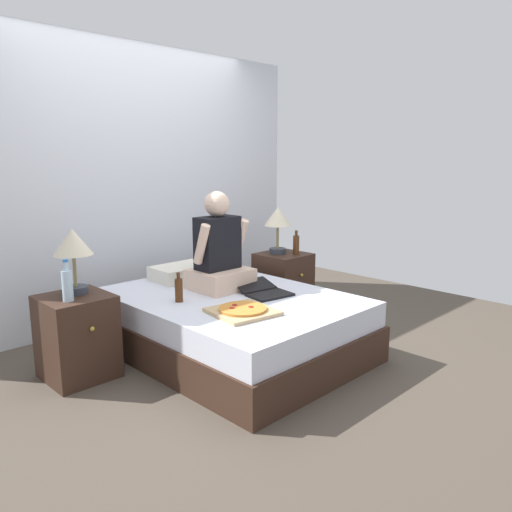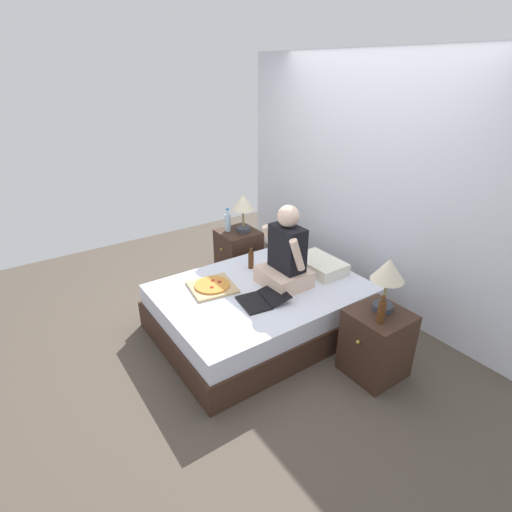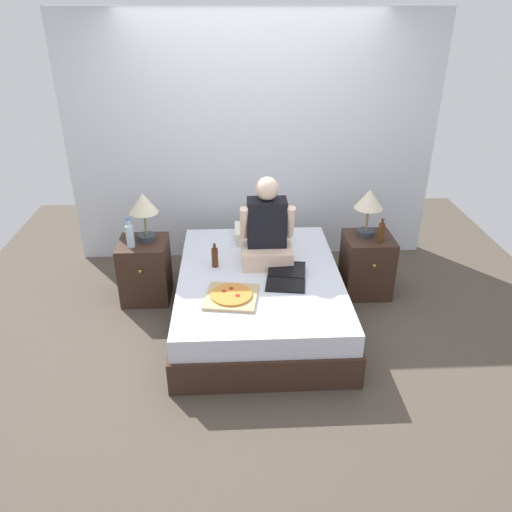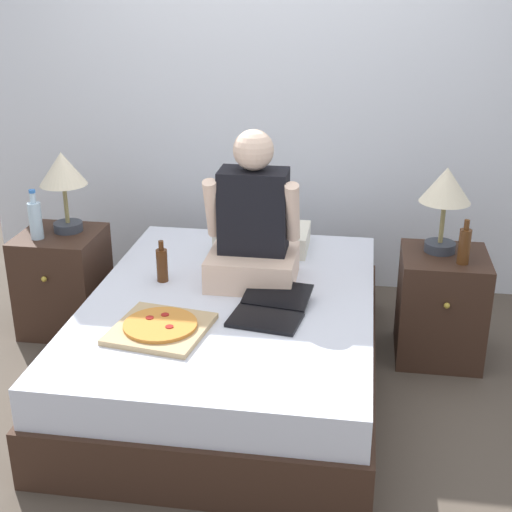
% 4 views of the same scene
% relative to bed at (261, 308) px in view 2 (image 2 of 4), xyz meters
% --- Properties ---
extents(ground_plane, '(5.74, 5.74, 0.00)m').
position_rel_bed_xyz_m(ground_plane, '(0.00, 0.00, -0.23)').
color(ground_plane, '#4C4238').
extents(wall_back, '(3.74, 0.12, 2.50)m').
position_rel_bed_xyz_m(wall_back, '(0.00, 1.33, 1.02)').
color(wall_back, silver).
rests_on(wall_back, ground).
extents(bed, '(1.42, 1.93, 0.46)m').
position_rel_bed_xyz_m(bed, '(0.00, 0.00, 0.00)').
color(bed, '#382319').
rests_on(bed, ground).
extents(nightstand_left, '(0.44, 0.47, 0.58)m').
position_rel_bed_xyz_m(nightstand_left, '(-1.05, 0.41, 0.07)').
color(nightstand_left, '#382319').
rests_on(nightstand_left, ground).
extents(lamp_on_left_nightstand, '(0.26, 0.26, 0.45)m').
position_rel_bed_xyz_m(lamp_on_left_nightstand, '(-1.01, 0.46, 0.68)').
color(lamp_on_left_nightstand, '#333842').
rests_on(lamp_on_left_nightstand, nightstand_left).
extents(water_bottle, '(0.07, 0.07, 0.28)m').
position_rel_bed_xyz_m(water_bottle, '(-1.13, 0.32, 0.47)').
color(water_bottle, silver).
rests_on(water_bottle, nightstand_left).
extents(nightstand_right, '(0.44, 0.47, 0.58)m').
position_rel_bed_xyz_m(nightstand_right, '(1.05, 0.41, 0.07)').
color(nightstand_right, '#382319').
rests_on(nightstand_right, ground).
extents(lamp_on_right_nightstand, '(0.26, 0.26, 0.45)m').
position_rel_bed_xyz_m(lamp_on_right_nightstand, '(1.02, 0.46, 0.68)').
color(lamp_on_right_nightstand, '#333842').
rests_on(lamp_on_right_nightstand, nightstand_right).
extents(beer_bottle, '(0.06, 0.06, 0.23)m').
position_rel_bed_xyz_m(beer_bottle, '(1.12, 0.31, 0.45)').
color(beer_bottle, '#512D14').
rests_on(beer_bottle, nightstand_right).
extents(pillow, '(0.52, 0.34, 0.12)m').
position_rel_bed_xyz_m(pillow, '(0.06, 0.69, 0.29)').
color(pillow, silver).
rests_on(pillow, bed).
extents(person_seated, '(0.47, 0.40, 0.78)m').
position_rel_bed_xyz_m(person_seated, '(0.08, 0.22, 0.52)').
color(person_seated, beige).
rests_on(person_seated, bed).
extents(laptop, '(0.38, 0.46, 0.07)m').
position_rel_bed_xyz_m(laptop, '(0.21, -0.16, 0.25)').
color(laptop, black).
rests_on(laptop, bed).
extents(pizza_box, '(0.46, 0.46, 0.05)m').
position_rel_bed_xyz_m(pizza_box, '(-0.24, -0.39, 0.25)').
color(pizza_box, tan).
rests_on(pizza_box, bed).
extents(beer_bottle_on_bed, '(0.06, 0.06, 0.22)m').
position_rel_bed_xyz_m(beer_bottle_on_bed, '(-0.38, 0.14, 0.32)').
color(beer_bottle_on_bed, '#4C2811').
rests_on(beer_bottle_on_bed, bed).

